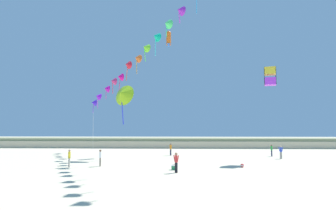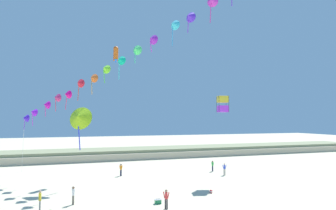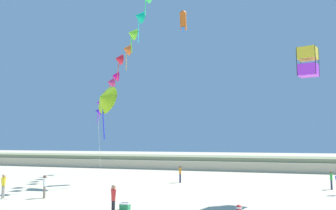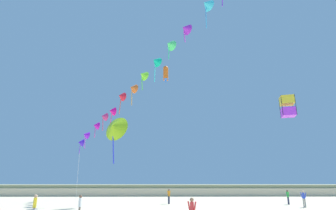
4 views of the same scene
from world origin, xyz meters
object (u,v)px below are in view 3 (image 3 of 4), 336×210
object	(u,v)px
person_far_right	(180,173)
person_far_center	(331,179)
person_far_left	(113,198)
large_kite_high_solo	(183,21)
large_kite_mid_trail	(308,62)
person_near_left	(3,184)
large_kite_low_lead	(104,98)
beach_ball	(239,208)
person_mid_center	(45,185)
beach_cooler	(125,207)

from	to	relation	value
person_far_right	person_far_center	xyz separation A→B (m)	(13.87, -0.82, -0.05)
person_far_left	large_kite_high_solo	bearing A→B (deg)	94.44
large_kite_high_solo	person_far_center	bearing A→B (deg)	-14.26
person_far_left	large_kite_mid_trail	xyz separation A→B (m)	(10.87, 9.28, 8.91)
person_near_left	large_kite_low_lead	xyz separation A→B (m)	(3.51, 8.35, 7.14)
person_far_left	large_kite_low_lead	bearing A→B (deg)	121.48
person_far_center	beach_ball	bearing A→B (deg)	-118.02
person_mid_center	person_far_left	distance (m)	8.78
large_kite_mid_trail	person_far_right	bearing A→B (deg)	148.09
person_near_left	person_far_center	world-z (taller)	person_near_left
large_kite_high_solo	beach_cooler	xyz separation A→B (m)	(1.33, -17.66, -17.57)
beach_cooler	large_kite_low_lead	bearing A→B (deg)	125.54
large_kite_mid_trail	beach_cooler	bearing A→B (deg)	-146.25
person_mid_center	large_kite_low_lead	world-z (taller)	large_kite_low_lead
person_far_left	beach_ball	xyz separation A→B (m)	(6.38, 3.92, -0.82)
person_far_left	person_far_right	size ratio (longest dim) A/B	1.02
person_far_right	person_mid_center	bearing A→B (deg)	-117.77
person_far_right	large_kite_high_solo	size ratio (longest dim) A/B	0.64
person_mid_center	beach_cooler	distance (m)	7.92
person_near_left	beach_cooler	world-z (taller)	person_near_left
beach_cooler	beach_ball	size ratio (longest dim) A/B	1.59
person_far_right	beach_ball	distance (m)	14.86
person_far_center	large_kite_mid_trail	xyz separation A→B (m)	(-1.89, -6.64, 8.98)
large_kite_low_lead	large_kite_mid_trail	bearing A→B (deg)	-6.86
large_kite_high_solo	beach_ball	bearing A→B (deg)	-63.19
person_far_right	beach_cooler	xyz separation A→B (m)	(0.92, -14.85, -0.77)
person_far_right	large_kite_low_lead	xyz separation A→B (m)	(-5.89, -5.31, 7.18)
person_near_left	person_far_right	distance (m)	16.58
person_far_left	person_far_right	xyz separation A→B (m)	(-1.10, 16.74, -0.02)
person_near_left	beach_cooler	bearing A→B (deg)	-6.58
large_kite_high_solo	beach_cooler	size ratio (longest dim) A/B	4.55
person_far_left	beach_cooler	distance (m)	2.06
person_mid_center	large_kite_mid_trail	distance (m)	21.28
person_far_left	large_kite_high_solo	distance (m)	25.81
person_far_center	person_near_left	bearing A→B (deg)	-151.12
large_kite_mid_trail	large_kite_high_solo	bearing A→B (deg)	140.35
beach_cooler	large_kite_high_solo	bearing A→B (deg)	94.32
person_far_right	large_kite_mid_trail	world-z (taller)	large_kite_mid_trail
large_kite_low_lead	beach_ball	xyz separation A→B (m)	(13.37, -7.50, -7.97)
person_near_left	large_kite_mid_trail	bearing A→B (deg)	16.17
beach_cooler	large_kite_mid_trail	bearing A→B (deg)	33.75
person_far_center	beach_cooler	world-z (taller)	person_far_center
person_far_center	beach_ball	world-z (taller)	person_far_center
person_near_left	beach_cooler	xyz separation A→B (m)	(10.32, -1.19, -0.80)
beach_ball	person_far_left	bearing A→B (deg)	-148.39
person_mid_center	large_kite_low_lead	size ratio (longest dim) A/B	0.31
person_mid_center	beach_cooler	size ratio (longest dim) A/B	2.90
person_mid_center	beach_cooler	world-z (taller)	person_mid_center
person_far_right	person_far_center	distance (m)	13.89
person_far_center	large_kite_low_lead	world-z (taller)	large_kite_low_lead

